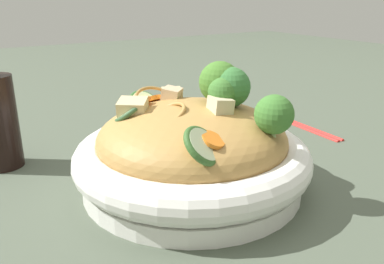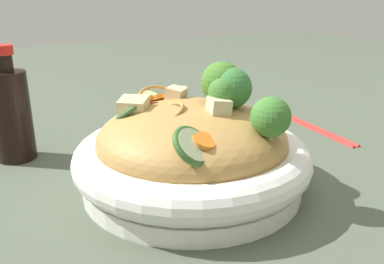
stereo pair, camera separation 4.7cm
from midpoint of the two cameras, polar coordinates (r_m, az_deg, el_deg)
name	(u,v)px [view 1 (the left image)]	position (r m, az deg, el deg)	size (l,w,h in m)	color
ground_plane	(192,186)	(0.49, -2.73, -7.74)	(3.00, 3.00, 0.00)	#485242
serving_bowl	(192,163)	(0.48, -2.78, -4.44)	(0.28, 0.28, 0.06)	white
noodle_heap	(192,138)	(0.47, -2.87, -0.98)	(0.22, 0.22, 0.09)	#AB7F43
broccoli_florets	(234,92)	(0.45, 3.10, 5.66)	(0.07, 0.15, 0.08)	#A2B571
carrot_coins	(163,111)	(0.46, -7.07, 2.94)	(0.05, 0.18, 0.03)	orange
zucchini_slices	(160,120)	(0.45, -7.64, 1.72)	(0.10, 0.22, 0.04)	beige
chicken_chunks	(168,103)	(0.48, -6.20, 4.18)	(0.11, 0.13, 0.03)	beige
chopsticks_pair	(296,122)	(0.73, 12.86, 1.34)	(0.03, 0.21, 0.01)	red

